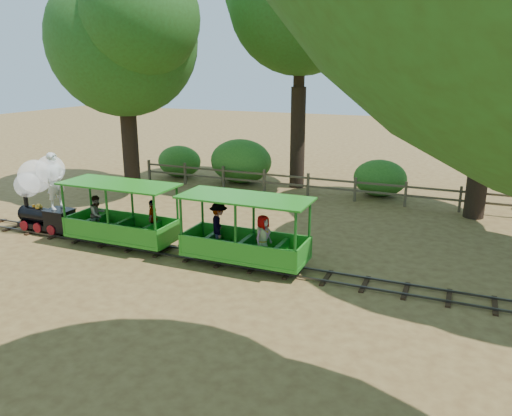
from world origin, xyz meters
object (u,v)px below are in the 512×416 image
at_px(locomotive, 42,187).
at_px(carriage_front, 121,221).
at_px(fence, 331,185).
at_px(carriage_rear, 240,237).

relative_size(locomotive, carriage_front, 0.77).
bearing_deg(fence, carriage_front, -119.32).
distance_m(locomotive, fence, 11.05).
relative_size(locomotive, fence, 0.15).
bearing_deg(carriage_front, fence, 60.68).
xyz_separation_m(carriage_rear, fence, (0.46, 8.01, -0.25)).
distance_m(carriage_rear, fence, 8.03).
height_order(carriage_rear, fence, carriage_rear).
xyz_separation_m(carriage_front, carriage_rear, (4.03, -0.01, 0.06)).
height_order(carriage_front, carriage_rear, same).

